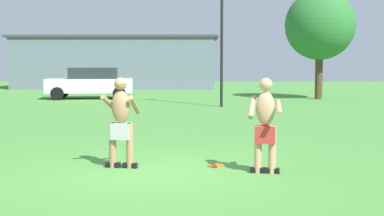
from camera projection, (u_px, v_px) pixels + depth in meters
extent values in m
plane|color=#4C8E3D|center=(149.00, 173.00, 8.95)|extent=(80.00, 80.00, 0.00)
cube|color=black|center=(113.00, 165.00, 9.45)|extent=(0.27, 0.15, 0.09)
cylinder|color=tan|center=(113.00, 145.00, 9.42)|extent=(0.13, 0.13, 0.81)
cube|color=black|center=(130.00, 165.00, 9.40)|extent=(0.27, 0.15, 0.09)
cylinder|color=tan|center=(130.00, 146.00, 9.37)|extent=(0.13, 0.13, 0.81)
cube|color=#B7B7BC|center=(121.00, 131.00, 9.37)|extent=(0.38, 0.29, 0.29)
ellipsoid|color=tan|center=(121.00, 107.00, 9.33)|extent=(0.36, 0.27, 0.59)
cylinder|color=tan|center=(110.00, 105.00, 9.47)|extent=(0.30, 0.50, 0.38)
cylinder|color=tan|center=(134.00, 105.00, 9.39)|extent=(0.16, 0.52, 0.38)
sphere|color=tan|center=(120.00, 84.00, 9.29)|extent=(0.22, 0.22, 0.22)
cone|color=orange|center=(120.00, 80.00, 9.29)|extent=(0.27, 0.27, 0.12)
cube|color=black|center=(272.00, 171.00, 8.95)|extent=(0.27, 0.15, 0.09)
cylinder|color=tan|center=(272.00, 150.00, 8.92)|extent=(0.13, 0.13, 0.81)
cube|color=black|center=(258.00, 170.00, 8.99)|extent=(0.27, 0.15, 0.09)
cylinder|color=tan|center=(258.00, 149.00, 8.96)|extent=(0.13, 0.13, 0.81)
cube|color=red|center=(265.00, 134.00, 8.92)|extent=(0.38, 0.29, 0.29)
ellipsoid|color=tan|center=(266.00, 109.00, 8.88)|extent=(0.36, 0.27, 0.59)
cylinder|color=tan|center=(279.00, 108.00, 8.74)|extent=(0.13, 0.57, 0.24)
cylinder|color=tan|center=(252.00, 107.00, 8.82)|extent=(0.19, 0.53, 0.37)
sphere|color=tan|center=(266.00, 84.00, 8.84)|extent=(0.23, 0.23, 0.23)
cylinder|color=orange|center=(216.00, 166.00, 9.55)|extent=(0.29, 0.29, 0.03)
cube|color=white|center=(90.00, 85.00, 26.56)|extent=(4.48, 2.29, 0.70)
cube|color=#282D33|center=(94.00, 73.00, 26.52)|extent=(2.58, 1.86, 0.56)
cylinder|color=black|center=(57.00, 94.00, 25.55)|extent=(0.66, 0.29, 0.64)
cylinder|color=black|center=(63.00, 91.00, 27.34)|extent=(0.66, 0.29, 0.64)
cylinder|color=black|center=(119.00, 93.00, 25.84)|extent=(0.66, 0.29, 0.64)
cylinder|color=black|center=(121.00, 91.00, 27.62)|extent=(0.66, 0.29, 0.64)
cylinder|color=black|center=(222.00, 38.00, 21.67)|extent=(0.12, 0.12, 5.77)
cube|color=slate|center=(118.00, 63.00, 37.65)|extent=(13.70, 6.39, 3.48)
cube|color=#3F3F44|center=(118.00, 38.00, 37.48)|extent=(14.25, 6.65, 0.16)
cylinder|color=#4C3823|center=(319.00, 74.00, 26.27)|extent=(0.37, 0.37, 2.48)
ellipsoid|color=#2D7033|center=(320.00, 25.00, 26.04)|extent=(3.47, 3.47, 3.46)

